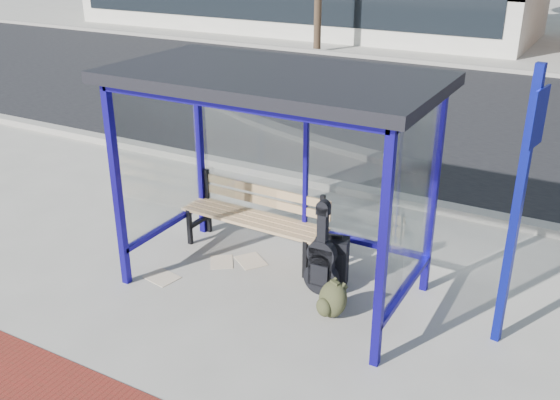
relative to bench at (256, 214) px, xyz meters
The scene contains 14 objects.
ground 0.99m from the bench, 45.76° to the right, with size 120.00×120.00×0.00m, color #B2ADA0.
curb_near 2.40m from the bench, 75.33° to the left, with size 60.00×0.25×0.12m, color gray.
street_asphalt 7.43m from the bench, 85.37° to the left, with size 60.00×10.00×0.00m, color black.
curb_far 12.51m from the bench, 87.26° to the left, with size 60.00×0.25×0.12m, color gray.
far_sidewalk 14.41m from the bench, 87.62° to the left, with size 60.00×4.00×0.01m, color #B2ADA0.
bus_shelter 1.77m from the bench, 42.25° to the right, with size 3.30×1.80×2.42m.
bench is the anchor object (origin of this frame).
guitar_bag 1.24m from the bench, 23.67° to the right, with size 0.39×0.12×1.05m.
suitcase 1.20m from the bench, 13.91° to the right, with size 0.41×0.31×0.63m.
backpack 1.68m from the bench, 30.94° to the right, with size 0.40×0.38×0.40m.
sign_post 3.20m from the bench, ahead, with size 0.13×0.34×2.71m.
newspaper_a 0.57m from the bench, 73.36° to the right, with size 0.38×0.30×0.01m, color white.
newspaper_b 1.35m from the bench, 119.49° to the right, with size 0.37×0.29×0.01m, color white.
newspaper_c 0.71m from the bench, 115.21° to the right, with size 0.34×0.27×0.01m, color white.
Camera 1 is at (3.02, -5.27, 3.70)m, focal length 40.00 mm.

